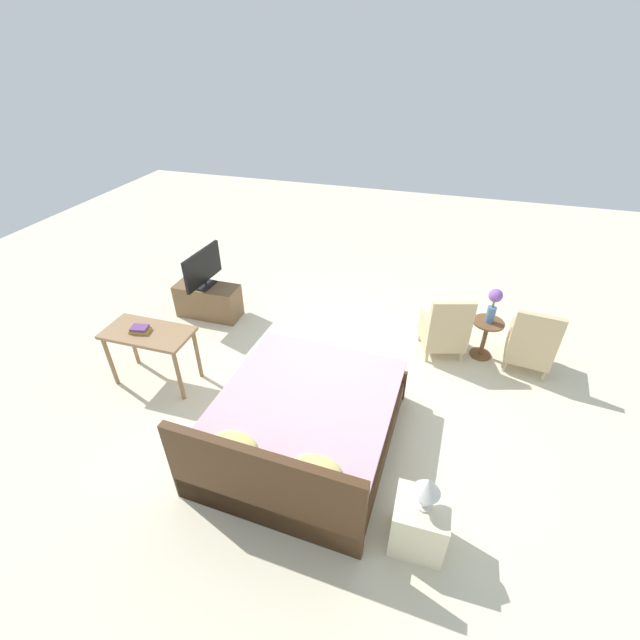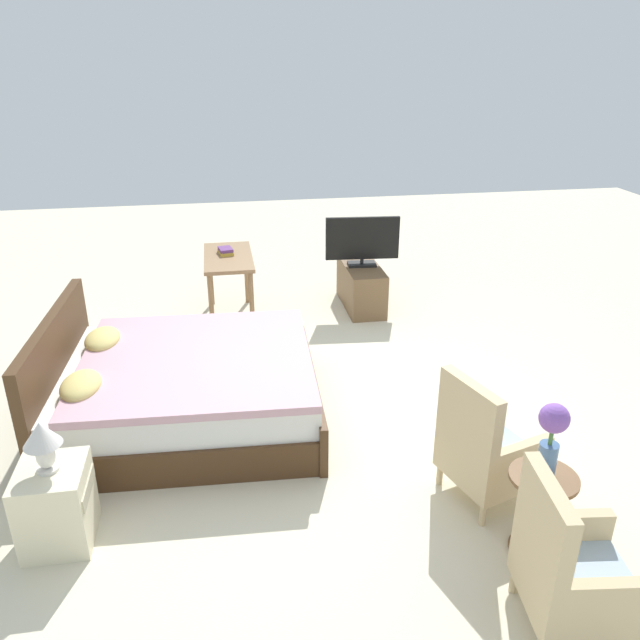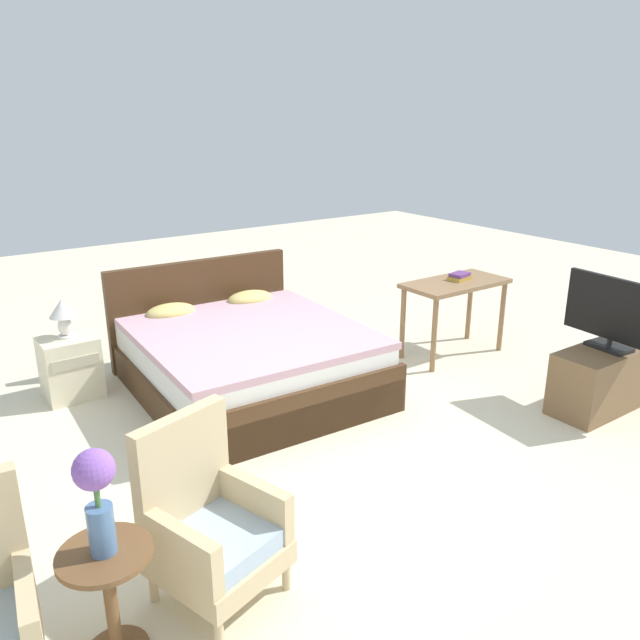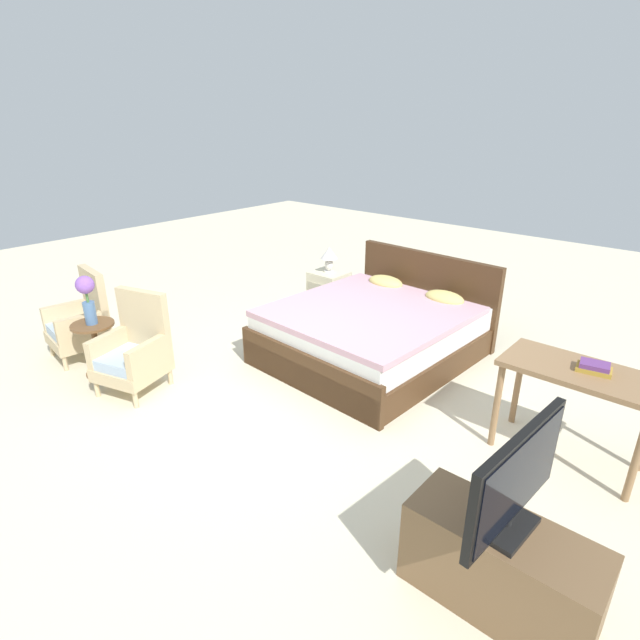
% 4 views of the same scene
% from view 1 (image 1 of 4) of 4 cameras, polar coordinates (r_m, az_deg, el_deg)
% --- Properties ---
extents(ground_plane, '(16.00, 16.00, 0.00)m').
position_cam_1_polar(ground_plane, '(5.48, 2.10, -7.77)').
color(ground_plane, beige).
extents(bed, '(1.88, 2.13, 0.96)m').
position_cam_1_polar(bed, '(4.53, -2.31, -13.75)').
color(bed, '#472D19').
rests_on(bed, ground_plane).
extents(armchair_by_window_left, '(0.60, 0.60, 0.92)m').
position_cam_1_polar(armchair_by_window_left, '(6.02, 26.26, -2.99)').
color(armchair_by_window_left, '#CCB284').
rests_on(armchair_by_window_left, ground_plane).
extents(armchair_by_window_right, '(0.67, 0.67, 0.92)m').
position_cam_1_polar(armchair_by_window_right, '(5.88, 16.26, -1.40)').
color(armchair_by_window_right, '#CCB284').
rests_on(armchair_by_window_right, ground_plane).
extents(side_table, '(0.40, 0.40, 0.55)m').
position_cam_1_polar(side_table, '(6.04, 21.18, -1.80)').
color(side_table, brown).
rests_on(side_table, ground_plane).
extents(flower_vase, '(0.17, 0.17, 0.48)m').
position_cam_1_polar(flower_vase, '(5.78, 22.18, 2.19)').
color(flower_vase, '#4C709E').
rests_on(flower_vase, side_table).
extents(nightstand, '(0.44, 0.41, 0.52)m').
position_cam_1_polar(nightstand, '(4.01, 13.06, -24.96)').
color(nightstand, beige).
rests_on(nightstand, ground_plane).
extents(table_lamp, '(0.22, 0.22, 0.33)m').
position_cam_1_polar(table_lamp, '(3.61, 14.08, -21.01)').
color(table_lamp, silver).
rests_on(table_lamp, nightstand).
extents(tv_stand, '(0.96, 0.40, 0.51)m').
position_cam_1_polar(tv_stand, '(6.73, -14.64, 2.51)').
color(tv_stand, brown).
rests_on(tv_stand, ground_plane).
extents(tv_flatscreen, '(0.22, 0.84, 0.57)m').
position_cam_1_polar(tv_flatscreen, '(6.47, -15.35, 6.67)').
color(tv_flatscreen, black).
rests_on(tv_flatscreen, tv_stand).
extents(vanity_desk, '(1.04, 0.52, 0.74)m').
position_cam_1_polar(vanity_desk, '(5.45, -21.81, -2.39)').
color(vanity_desk, '#8E6B47').
rests_on(vanity_desk, ground_plane).
extents(book_stack, '(0.24, 0.18, 0.07)m').
position_cam_1_polar(book_stack, '(5.40, -22.89, -1.15)').
color(book_stack, '#B79333').
rests_on(book_stack, vanity_desk).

